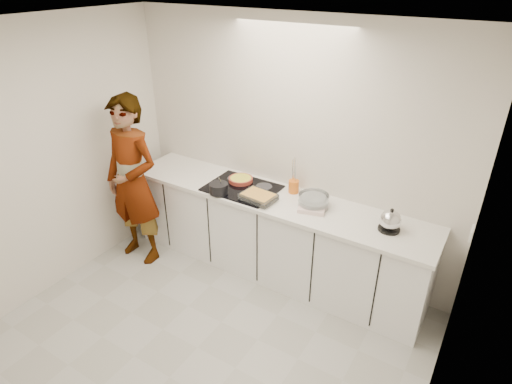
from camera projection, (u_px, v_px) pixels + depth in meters
The scene contains 16 objects.
floor at pixel (197, 348), 3.72m from camera, with size 3.60×3.20×0.00m, color #B4B4AF.
ceiling at pixel (169, 32), 2.50m from camera, with size 3.60×3.20×0.00m, color white.
wall_back at pixel (289, 150), 4.31m from camera, with size 3.60×0.00×2.60m, color silver.
wall_left at pixel (35, 167), 3.95m from camera, with size 0.00×3.20×2.60m, color silver.
wall_right at pixel (448, 314), 2.29m from camera, with size 0.02×3.20×2.60m.
base_cabinets at pixel (272, 236), 4.48m from camera, with size 3.20×0.58×0.87m, color white.
countertop at pixel (272, 198), 4.26m from camera, with size 3.24×0.64×0.04m, color white.
hob at pixel (242, 188), 4.40m from camera, with size 0.72×0.54×0.01m, color black.
tart_dish at pixel (241, 179), 4.51m from camera, with size 0.33×0.33×0.04m.
saucepan at pixel (219, 188), 4.26m from camera, with size 0.24×0.24×0.18m.
baking_dish at pixel (258, 196), 4.15m from camera, with size 0.35×0.27×0.06m.
mixing_bowl at pixel (313, 201), 4.04m from camera, with size 0.35×0.35×0.13m.
tea_towel at pixel (312, 209), 4.00m from camera, with size 0.25×0.18×0.04m, color white.
kettle at pixel (390, 221), 3.67m from camera, with size 0.22×0.22×0.22m.
utensil_crock at pixel (294, 186), 4.30m from camera, with size 0.10×0.10×0.13m, color orange.
cook at pixel (133, 182), 4.49m from camera, with size 0.68×0.44×1.86m, color white.
Camera 1 is at (1.83, -1.98, 2.95)m, focal length 30.00 mm.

